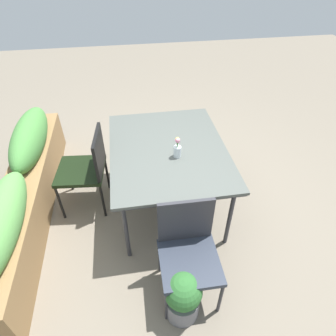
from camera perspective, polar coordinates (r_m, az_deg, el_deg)
name	(u,v)px	position (r m, az deg, el deg)	size (l,w,h in m)	color
ground_plane	(162,207)	(3.33, -1.25, -7.76)	(12.00, 12.00, 0.00)	#756B5B
dining_table	(168,152)	(2.90, 0.00, 3.24)	(1.46, 1.15, 0.77)	#4C514C
chair_end_left	(188,248)	(2.39, 3.96, -15.49)	(0.48, 0.48, 0.89)	#282F3C
chair_far_side	(87,166)	(3.14, -15.64, 0.39)	(0.53, 0.53, 0.92)	black
flower_vase	(177,148)	(2.71, 1.86, 3.88)	(0.07, 0.07, 0.21)	silver
planter_box	(25,189)	(3.33, -26.49, -3.67)	(2.76, 0.37, 0.82)	olive
potted_plant	(183,297)	(2.46, 2.91, -24.05)	(0.30, 0.30, 0.49)	slate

